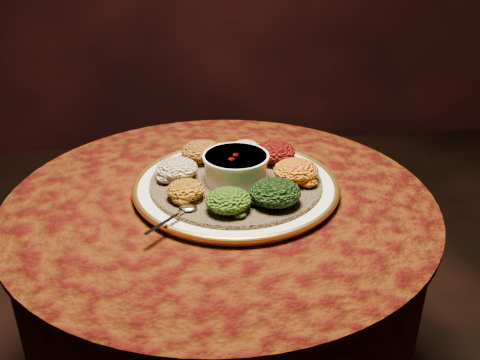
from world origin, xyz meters
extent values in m
cylinder|color=black|center=(0.00, 0.00, 0.34)|extent=(0.12, 0.12, 0.68)
cylinder|color=black|center=(0.00, 0.00, 0.70)|extent=(0.80, 0.80, 0.04)
cylinder|color=#3B1505|center=(0.00, 0.00, 0.56)|extent=(0.93, 0.93, 0.34)
cylinder|color=#3B1505|center=(0.00, 0.00, 0.73)|extent=(0.96, 0.96, 0.01)
cylinder|color=silver|center=(0.04, 0.03, 0.74)|extent=(0.59, 0.59, 0.02)
torus|color=gold|center=(0.04, 0.03, 0.75)|extent=(0.47, 0.47, 0.01)
cylinder|color=olive|center=(0.04, 0.03, 0.76)|extent=(0.50, 0.50, 0.01)
cylinder|color=silver|center=(0.04, 0.03, 0.79)|extent=(0.14, 0.14, 0.06)
cylinder|color=silver|center=(0.04, 0.03, 0.82)|extent=(0.15, 0.15, 0.01)
cylinder|color=#540904|center=(0.04, 0.03, 0.81)|extent=(0.12, 0.12, 0.01)
ellipsoid|color=silver|center=(-0.07, -0.10, 0.77)|extent=(0.04, 0.03, 0.01)
cube|color=silver|center=(-0.12, -0.15, 0.77)|extent=(0.08, 0.08, 0.00)
ellipsoid|color=beige|center=(0.08, 0.16, 0.78)|extent=(0.08, 0.07, 0.04)
ellipsoid|color=black|center=(0.14, 0.11, 0.79)|extent=(0.10, 0.10, 0.05)
ellipsoid|color=#B45F0F|center=(0.17, 0.01, 0.79)|extent=(0.10, 0.10, 0.05)
ellipsoid|color=black|center=(0.11, -0.09, 0.79)|extent=(0.11, 0.10, 0.05)
ellipsoid|color=#8D2909|center=(0.01, -0.11, 0.78)|extent=(0.09, 0.09, 0.05)
ellipsoid|color=#B1680F|center=(-0.08, -0.05, 0.78)|extent=(0.08, 0.08, 0.04)
ellipsoid|color=maroon|center=(-0.09, 0.05, 0.79)|extent=(0.10, 0.09, 0.05)
ellipsoid|color=#9A4F12|center=(-0.03, 0.14, 0.79)|extent=(0.10, 0.09, 0.05)
camera|label=1|loc=(-0.08, -1.04, 1.32)|focal=40.00mm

